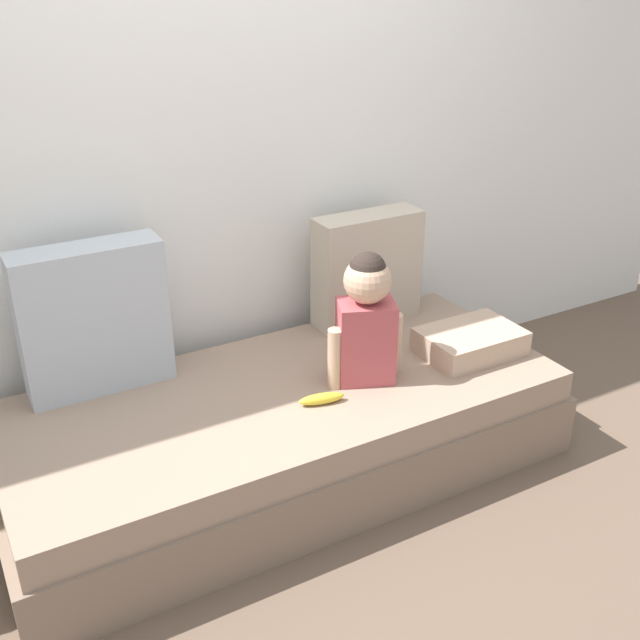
{
  "coord_description": "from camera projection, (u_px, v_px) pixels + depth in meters",
  "views": [
    {
      "loc": [
        -1.07,
        -2.18,
        1.83
      ],
      "look_at": [
        0.15,
        0.0,
        0.62
      ],
      "focal_mm": 42.26,
      "sensor_mm": 36.0,
      "label": 1
    }
  ],
  "objects": [
    {
      "name": "banana",
      "position": [
        322.0,
        399.0,
        2.72
      ],
      "size": [
        0.18,
        0.08,
        0.04
      ],
      "primitive_type": "ellipsoid",
      "rotation": [
        0.0,
        0.0,
        -0.22
      ],
      "color": "yellow",
      "rests_on": "couch"
    },
    {
      "name": "throw_pillow_right",
      "position": [
        367.0,
        269.0,
        3.26
      ],
      "size": [
        0.48,
        0.16,
        0.49
      ],
      "primitive_type": "cube",
      "color": "#C1B29E",
      "rests_on": "couch"
    },
    {
      "name": "ground_plane",
      "position": [
        287.0,
        469.0,
        2.98
      ],
      "size": [
        12.0,
        12.0,
        0.0
      ],
      "primitive_type": "plane",
      "color": "brown"
    },
    {
      "name": "toddler",
      "position": [
        366.0,
        317.0,
        2.78
      ],
      "size": [
        0.32,
        0.22,
        0.51
      ],
      "color": "#B24C51",
      "rests_on": "couch"
    },
    {
      "name": "back_wall",
      "position": [
        212.0,
        137.0,
        2.92
      ],
      "size": [
        5.34,
        0.1,
        2.4
      ],
      "primitive_type": "cube",
      "color": "white",
      "rests_on": "ground"
    },
    {
      "name": "folded_blanket",
      "position": [
        470.0,
        342.0,
        3.06
      ],
      "size": [
        0.4,
        0.28,
        0.1
      ],
      "primitive_type": "cube",
      "color": "tan",
      "rests_on": "couch"
    },
    {
      "name": "couch",
      "position": [
        286.0,
        431.0,
        2.9
      ],
      "size": [
        2.14,
        0.92,
        0.37
      ],
      "color": "#826C5B",
      "rests_on": "ground"
    },
    {
      "name": "throw_pillow_left",
      "position": [
        94.0,
        319.0,
        2.72
      ],
      "size": [
        0.53,
        0.16,
        0.56
      ],
      "primitive_type": "cube",
      "color": "#B2BCC6",
      "rests_on": "couch"
    }
  ]
}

